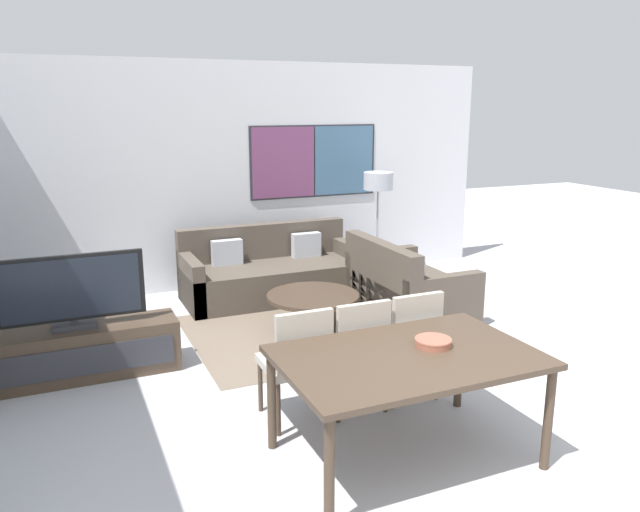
{
  "coord_description": "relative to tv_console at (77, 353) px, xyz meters",
  "views": [
    {
      "loc": [
        -2.21,
        -2.08,
        2.29
      ],
      "look_at": [
        -0.03,
        2.92,
        0.95
      ],
      "focal_mm": 35.0,
      "sensor_mm": 36.0,
      "label": 1
    }
  ],
  "objects": [
    {
      "name": "television",
      "position": [
        0.0,
        0.0,
        0.54
      ],
      "size": [
        1.18,
        0.2,
        0.63
      ],
      "color": "#2D2D33",
      "rests_on": "tv_console"
    },
    {
      "name": "fruit_bowl",
      "position": [
        2.14,
        -2.14,
        0.54
      ],
      "size": [
        0.25,
        0.25,
        0.05
      ],
      "color": "#995642",
      "rests_on": "dining_table"
    },
    {
      "name": "dining_chair_centre",
      "position": [
        1.91,
        -1.47,
        0.28
      ],
      "size": [
        0.46,
        0.46,
        0.9
      ],
      "color": "#B2A899",
      "rests_on": "ground_plane"
    },
    {
      "name": "sofa_side",
      "position": [
        3.41,
        0.33,
        0.05
      ],
      "size": [
        0.91,
        1.44,
        0.84
      ],
      "rotation": [
        0.0,
        0.0,
        1.57
      ],
      "color": "#51473D",
      "rests_on": "ground_plane"
    },
    {
      "name": "tv_console",
      "position": [
        0.0,
        0.0,
        0.0
      ],
      "size": [
        1.68,
        0.44,
        0.45
      ],
      "color": "#423326",
      "rests_on": "ground_plane"
    },
    {
      "name": "wall_back",
      "position": [
        2.17,
        2.25,
        1.18
      ],
      "size": [
        6.93,
        0.09,
        2.8
      ],
      "color": "silver",
      "rests_on": "ground_plane"
    },
    {
      "name": "dining_chair_right",
      "position": [
        2.38,
        -1.44,
        0.28
      ],
      "size": [
        0.46,
        0.46,
        0.9
      ],
      "color": "#B2A899",
      "rests_on": "ground_plane"
    },
    {
      "name": "floor_lamp",
      "position": [
        3.75,
        1.57,
        1.01
      ],
      "size": [
        0.38,
        0.38,
        1.44
      ],
      "color": "#2D2D33",
      "rests_on": "ground_plane"
    },
    {
      "name": "sofa_main",
      "position": [
        2.28,
        1.55,
        0.05
      ],
      "size": [
        2.13,
        0.91,
        0.84
      ],
      "color": "#51473D",
      "rests_on": "ground_plane"
    },
    {
      "name": "area_rug",
      "position": [
        2.28,
        0.24,
        -0.22
      ],
      "size": [
        2.48,
        1.98,
        0.01
      ],
      "color": "#706051",
      "rests_on": "ground_plane"
    },
    {
      "name": "dining_table",
      "position": [
        1.91,
        -2.19,
        0.44
      ],
      "size": [
        1.64,
        1.06,
        0.73
      ],
      "color": "#423326",
      "rests_on": "ground_plane"
    },
    {
      "name": "dining_chair_left",
      "position": [
        1.44,
        -1.47,
        0.28
      ],
      "size": [
        0.46,
        0.46,
        0.9
      ],
      "color": "#B2A899",
      "rests_on": "ground_plane"
    },
    {
      "name": "coffee_table",
      "position": [
        2.28,
        0.24,
        0.07
      ],
      "size": [
        0.95,
        0.95,
        0.39
      ],
      "color": "#423326",
      "rests_on": "ground_plane"
    }
  ]
}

